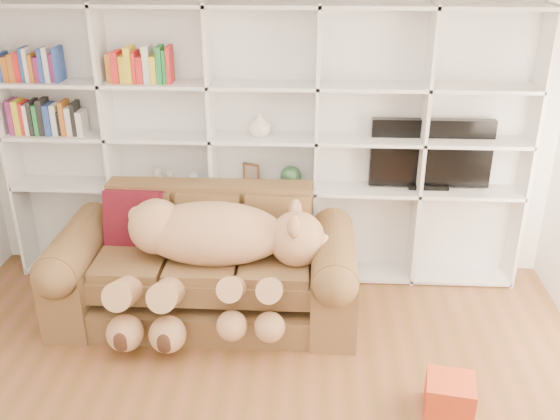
# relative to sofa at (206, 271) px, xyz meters

# --- Properties ---
(wall_back) EXTENTS (5.00, 0.02, 2.70)m
(wall_back) POSITION_rel_sofa_xyz_m (0.43, 0.86, 0.97)
(wall_back) COLOR white
(wall_back) RESTS_ON floor
(bookshelf) EXTENTS (4.43, 0.35, 2.40)m
(bookshelf) POSITION_rel_sofa_xyz_m (0.19, 0.72, 0.93)
(bookshelf) COLOR white
(bookshelf) RESTS_ON floor
(sofa) EXTENTS (2.39, 1.03, 1.00)m
(sofa) POSITION_rel_sofa_xyz_m (0.00, 0.00, 0.00)
(sofa) COLOR brown
(sofa) RESTS_ON floor
(teddy_bear) EXTENTS (1.66, 0.94, 0.96)m
(teddy_bear) POSITION_rel_sofa_xyz_m (0.10, -0.20, 0.30)
(teddy_bear) COLOR tan
(teddy_bear) RESTS_ON sofa
(throw_pillow) EXTENTS (0.48, 0.28, 0.50)m
(throw_pillow) POSITION_rel_sofa_xyz_m (-0.60, 0.17, 0.37)
(throw_pillow) COLOR #5A0F12
(throw_pillow) RESTS_ON sofa
(gift_box) EXTENTS (0.36, 0.34, 0.25)m
(gift_box) POSITION_rel_sofa_xyz_m (1.77, -1.09, -0.25)
(gift_box) COLOR red
(gift_box) RESTS_ON floor
(tv) EXTENTS (1.02, 0.18, 0.60)m
(tv) POSITION_rel_sofa_xyz_m (1.84, 0.72, 0.78)
(tv) COLOR black
(tv) RESTS_ON bookshelf
(picture_frame) EXTENTS (0.15, 0.08, 0.19)m
(picture_frame) POSITION_rel_sofa_xyz_m (0.31, 0.67, 0.59)
(picture_frame) COLOR #53321C
(picture_frame) RESTS_ON bookshelf
(green_vase) EXTENTS (0.18, 0.18, 0.18)m
(green_vase) POSITION_rel_sofa_xyz_m (0.66, 0.67, 0.58)
(green_vase) COLOR #2C5632
(green_vase) RESTS_ON bookshelf
(figurine_tall) EXTENTS (0.09, 0.09, 0.15)m
(figurine_tall) POSITION_rel_sofa_xyz_m (-0.51, 0.67, 0.56)
(figurine_tall) COLOR beige
(figurine_tall) RESTS_ON bookshelf
(figurine_short) EXTENTS (0.08, 0.08, 0.11)m
(figurine_short) POSITION_rel_sofa_xyz_m (-0.40, 0.67, 0.54)
(figurine_short) COLOR beige
(figurine_short) RESTS_ON bookshelf
(snow_globe) EXTENTS (0.11, 0.11, 0.11)m
(snow_globe) POSITION_rel_sofa_xyz_m (-0.19, 0.67, 0.55)
(snow_globe) COLOR silver
(snow_globe) RESTS_ON bookshelf
(shelf_vase) EXTENTS (0.21, 0.21, 0.20)m
(shelf_vase) POSITION_rel_sofa_xyz_m (0.39, 0.67, 1.04)
(shelf_vase) COLOR white
(shelf_vase) RESTS_ON bookshelf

